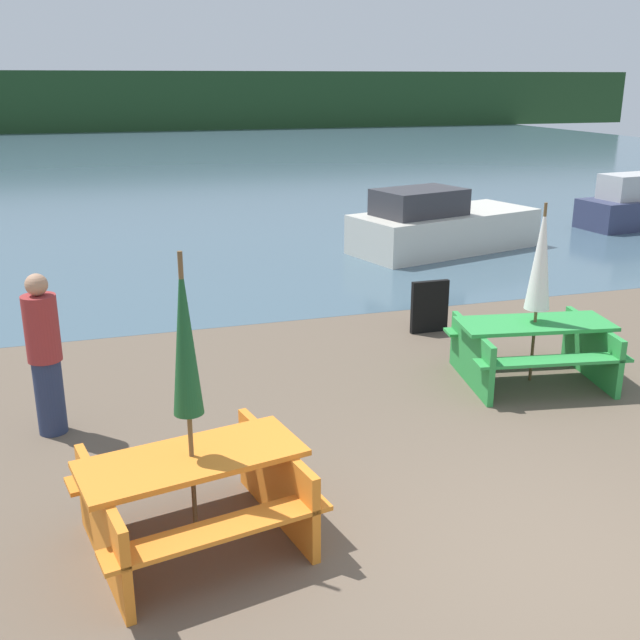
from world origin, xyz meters
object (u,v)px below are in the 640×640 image
Objects in this scene: picnic_table_orange at (194,491)px; person at (45,355)px; picnic_table_green at (533,345)px; umbrella_darkgreen at (185,338)px; umbrella_white at (541,258)px; boat at (440,226)px; signboard at (430,307)px.

person reaches higher than picnic_table_orange.
picnic_table_green is 0.85× the size of umbrella_darkgreen.
picnic_table_green is 5.44m from person.
umbrella_white is 0.50× the size of boat.
signboard is (-0.39, 2.01, -0.08)m from picnic_table_green.
umbrella_darkgreen is at bearing -26.57° from picnic_table_orange.
person is (-5.43, 0.22, 0.39)m from picnic_table_green.
umbrella_white is 1.28× the size of person.
boat is (2.10, 6.83, 0.06)m from picnic_table_green.
signboard is at bearing -132.60° from boat.
picnic_table_orange is at bearing -64.57° from person.
umbrella_white is 4.81m from umbrella_darkgreen.
umbrella_white is 2.34m from signboard.
person is at bearing 115.43° from umbrella_darkgreen.
person is 5.36m from signboard.
picnic_table_orange is 0.82× the size of umbrella_darkgreen.
picnic_table_orange is at bearing -133.31° from signboard.
signboard is at bearing 101.09° from picnic_table_green.
umbrella_white is 7.22m from boat.
signboard is at bearing 46.69° from umbrella_darkgreen.
picnic_table_orange is 4.80m from picnic_table_green.
umbrella_white is 2.84× the size of signboard.
boat is at bearing 41.31° from person.
picnic_table_green is (4.30, 2.14, -0.00)m from picnic_table_orange.
picnic_table_green is at bearing -2.36° from person.
umbrella_darkgreen is 1.39× the size of person.
signboard is (3.91, 4.15, -0.08)m from picnic_table_orange.
picnic_table_orange is 1.23m from umbrella_darkgreen.
boat is at bearing 54.49° from picnic_table_orange.
umbrella_white is at bearing -122.35° from boat.
person is at bearing -153.97° from boat.
boat is at bearing 54.49° from umbrella_darkgreen.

